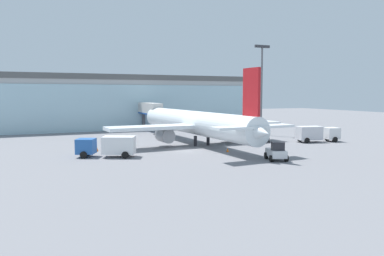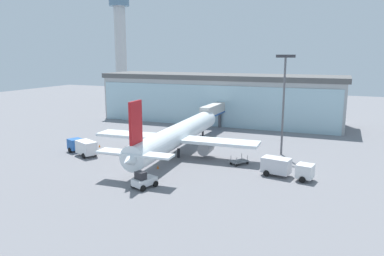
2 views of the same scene
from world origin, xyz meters
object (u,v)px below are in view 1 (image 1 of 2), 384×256
object	(u,v)px
fuel_truck	(316,133)
baggage_cart	(265,139)
jet_bridge	(149,109)
safety_cone_nose	(228,150)
pushback_tug	(276,152)
airplane	(196,123)
catering_truck	(108,146)
safety_cone_wingtip	(97,149)
apron_light_mast	(262,82)

from	to	relation	value
fuel_truck	baggage_cart	xyz separation A→B (m)	(-7.81, 3.54, -0.97)
jet_bridge	baggage_cart	world-z (taller)	jet_bridge
baggage_cart	safety_cone_nose	bearing A→B (deg)	-22.82
jet_bridge	fuel_truck	distance (m)	34.58
jet_bridge	fuel_truck	size ratio (longest dim) A/B	1.57
pushback_tug	airplane	bearing A→B (deg)	28.86
airplane	baggage_cart	size ratio (longest dim) A/B	11.77
fuel_truck	catering_truck	bearing A→B (deg)	-168.23
jet_bridge	airplane	distance (m)	22.15
safety_cone_wingtip	jet_bridge	bearing A→B (deg)	58.05
airplane	catering_truck	xyz separation A→B (m)	(-15.15, -6.79, -1.94)
catering_truck	pushback_tug	xyz separation A→B (m)	(18.36, -10.29, -0.49)
baggage_cart	safety_cone_wingtip	size ratio (longest dim) A/B	5.85
catering_truck	safety_cone_wingtip	world-z (taller)	catering_truck
airplane	safety_cone_wingtip	distance (m)	16.07
baggage_cart	pushback_tug	distance (m)	17.56
catering_truck	baggage_cart	xyz separation A→B (m)	(27.02, 4.97, -0.97)
jet_bridge	airplane	world-z (taller)	airplane
fuel_truck	safety_cone_wingtip	bearing A→B (deg)	-177.07
jet_bridge	apron_light_mast	bearing A→B (deg)	-129.60
catering_truck	safety_cone_wingtip	bearing A→B (deg)	-60.27
jet_bridge	catering_truck	bearing A→B (deg)	154.10
jet_bridge	safety_cone_nose	bearing A→B (deg)	-176.18
jet_bridge	safety_cone_wingtip	distance (m)	27.94
airplane	baggage_cart	bearing A→B (deg)	-102.11
pushback_tug	safety_cone_nose	distance (m)	8.48
catering_truck	safety_cone_nose	world-z (taller)	catering_truck
safety_cone_wingtip	fuel_truck	bearing A→B (deg)	-6.49
airplane	catering_truck	distance (m)	16.71
jet_bridge	airplane	bearing A→B (deg)	-177.09
apron_light_mast	baggage_cart	distance (m)	14.24
fuel_truck	apron_light_mast	bearing A→B (deg)	111.66
jet_bridge	safety_cone_wingtip	size ratio (longest dim) A/B	21.57
fuel_truck	safety_cone_nose	world-z (taller)	fuel_truck
apron_light_mast	fuel_truck	bearing A→B (deg)	-77.76
fuel_truck	baggage_cart	bearing A→B (deg)	165.04
safety_cone_nose	airplane	bearing A→B (deg)	96.03
jet_bridge	catering_truck	xyz separation A→B (m)	(-14.04, -28.87, -3.27)
jet_bridge	pushback_tug	xyz separation A→B (m)	(4.32, -39.16, -3.76)
jet_bridge	safety_cone_nose	world-z (taller)	jet_bridge
catering_truck	baggage_cart	world-z (taller)	catering_truck
airplane	safety_cone_wingtip	bearing A→B (deg)	91.39
airplane	baggage_cart	distance (m)	12.36
safety_cone_wingtip	pushback_tug	bearing A→B (deg)	-39.78
jet_bridge	fuel_truck	world-z (taller)	jet_bridge
fuel_truck	safety_cone_wingtip	size ratio (longest dim) A/B	13.75
catering_truck	safety_cone_wingtip	size ratio (longest dim) A/B	13.76
jet_bridge	apron_light_mast	size ratio (longest dim) A/B	0.69
safety_cone_nose	safety_cone_wingtip	world-z (taller)	same
airplane	safety_cone_wingtip	size ratio (longest dim) A/B	68.80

